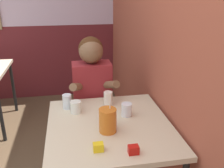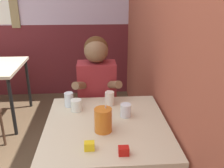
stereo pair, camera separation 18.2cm
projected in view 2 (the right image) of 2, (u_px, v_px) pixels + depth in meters
name	position (u px, v px, depth m)	size (l,w,h in m)	color
brick_wall_right	(150.00, 17.00, 2.40)	(0.08, 4.72, 2.70)	#9E4C38
back_wall	(28.00, 7.00, 3.59)	(5.90, 0.09, 2.70)	silver
main_table	(107.00, 132.00, 1.76)	(0.85, 0.90, 0.74)	beige
person_seated	(97.00, 99.00, 2.31)	(0.42, 0.41, 1.23)	maroon
cocktail_pitcher	(103.00, 120.00, 1.61)	(0.11, 0.11, 0.28)	#C6661E
glass_near_pitcher	(126.00, 110.00, 1.81)	(0.08, 0.08, 0.10)	silver
glass_center	(76.00, 105.00, 1.89)	(0.08, 0.08, 0.09)	silver
glass_far_side	(110.00, 98.00, 1.99)	(0.07, 0.07, 0.11)	silver
glass_by_brick	(69.00, 100.00, 1.97)	(0.07, 0.07, 0.11)	silver
condiment_ketchup	(124.00, 151.00, 1.40)	(0.06, 0.04, 0.05)	#B7140F
condiment_mustard	(89.00, 146.00, 1.44)	(0.06, 0.04, 0.05)	yellow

